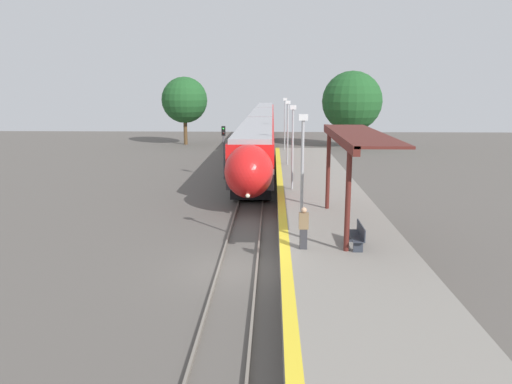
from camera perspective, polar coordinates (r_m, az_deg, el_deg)
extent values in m
plane|color=#56514C|center=(19.30, -2.07, -8.85)|extent=(120.00, 120.00, 0.00)
cube|color=slate|center=(19.33, -4.23, -8.60)|extent=(0.08, 90.00, 0.15)
cube|color=slate|center=(19.24, 0.09, -8.68)|extent=(0.08, 90.00, 0.15)
cube|color=black|center=(39.64, 0.01, 2.85)|extent=(2.46, 20.07, 0.76)
cube|color=#38383D|center=(39.52, 0.01, 4.06)|extent=(2.80, 21.81, 0.93)
cube|color=white|center=(39.44, 0.01, 4.96)|extent=(2.81, 21.81, 0.32)
cube|color=red|center=(39.34, 0.01, 6.21)|extent=(2.80, 21.81, 1.41)
cube|color=black|center=(39.35, 0.01, 6.10)|extent=(2.82, 20.07, 0.77)
cube|color=#9E9EA3|center=(39.27, 0.01, 7.45)|extent=(2.52, 21.81, 0.30)
cylinder|color=black|center=(31.97, -1.74, 0.41)|extent=(0.12, 0.94, 0.94)
cylinder|color=black|center=(31.91, 0.84, 0.39)|extent=(0.12, 0.94, 0.94)
cylinder|color=black|center=(34.13, -1.51, 1.15)|extent=(0.12, 0.94, 0.94)
cylinder|color=black|center=(34.07, 0.91, 1.13)|extent=(0.12, 0.94, 0.94)
cylinder|color=black|center=(45.29, -0.66, 3.82)|extent=(0.12, 0.94, 0.94)
cylinder|color=black|center=(45.25, 1.16, 3.81)|extent=(0.12, 0.94, 0.94)
cylinder|color=black|center=(47.46, -0.55, 4.19)|extent=(0.12, 0.94, 0.94)
cylinder|color=black|center=(47.42, 1.20, 4.19)|extent=(0.12, 0.94, 0.94)
ellipsoid|color=red|center=(27.40, -0.82, 2.38)|extent=(2.68, 3.69, 2.92)
ellipsoid|color=black|center=(26.87, -0.87, 3.23)|extent=(1.96, 2.15, 1.49)
sphere|color=#F9F4CC|center=(26.25, -0.96, -0.44)|extent=(0.24, 0.24, 0.24)
cube|color=black|center=(62.07, 0.70, 6.14)|extent=(2.46, 20.07, 0.76)
cube|color=#38383D|center=(61.99, 0.70, 6.91)|extent=(2.80, 21.81, 0.93)
cube|color=white|center=(61.94, 0.70, 7.49)|extent=(2.81, 21.81, 0.32)
cube|color=red|center=(61.88, 0.71, 8.28)|extent=(2.80, 21.81, 1.41)
cube|color=black|center=(61.89, 0.71, 8.22)|extent=(2.82, 20.07, 0.77)
cube|color=#9E9EA3|center=(61.83, 0.71, 9.07)|extent=(2.52, 21.81, 0.30)
cylinder|color=black|center=(54.29, -0.24, 5.17)|extent=(0.12, 0.94, 0.94)
cylinder|color=black|center=(54.26, 1.29, 5.16)|extent=(0.12, 0.94, 0.94)
cylinder|color=black|center=(56.48, -0.15, 5.43)|extent=(0.12, 0.94, 0.94)
cylinder|color=black|center=(56.44, 1.31, 5.42)|extent=(0.12, 0.94, 0.94)
cylinder|color=black|center=(67.74, 0.19, 6.51)|extent=(0.12, 0.94, 0.94)
cylinder|color=black|center=(67.71, 1.42, 6.50)|extent=(0.12, 0.94, 0.94)
cylinder|color=black|center=(69.93, 0.24, 6.68)|extent=(0.12, 0.94, 0.94)
cylinder|color=black|center=(69.90, 1.43, 6.67)|extent=(0.12, 0.94, 0.94)
cube|color=black|center=(84.60, 1.03, 7.67)|extent=(2.46, 20.07, 0.76)
cube|color=#38383D|center=(84.54, 1.03, 8.24)|extent=(2.80, 21.81, 0.93)
cube|color=white|center=(84.50, 1.03, 8.67)|extent=(2.81, 21.81, 0.32)
cube|color=red|center=(84.46, 1.03, 9.25)|extent=(2.80, 21.81, 1.41)
cube|color=black|center=(84.46, 1.03, 9.20)|extent=(2.82, 20.07, 0.77)
cube|color=#9E9EA3|center=(84.42, 1.03, 9.83)|extent=(2.52, 21.81, 0.30)
cylinder|color=black|center=(76.79, 0.39, 7.15)|extent=(0.12, 0.94, 0.94)
cylinder|color=black|center=(76.76, 1.48, 7.14)|extent=(0.12, 0.94, 0.94)
cylinder|color=black|center=(78.98, 0.44, 7.28)|extent=(0.12, 0.94, 0.94)
cylinder|color=black|center=(78.96, 1.49, 7.28)|extent=(0.12, 0.94, 0.94)
cylinder|color=black|center=(90.27, 0.62, 7.86)|extent=(0.12, 0.94, 0.94)
cylinder|color=black|center=(90.25, 1.54, 7.85)|extent=(0.12, 0.94, 0.94)
cylinder|color=black|center=(92.46, 0.65, 7.96)|extent=(0.12, 0.94, 0.94)
cylinder|color=black|center=(92.44, 1.55, 7.95)|extent=(0.12, 0.94, 0.94)
cube|color=gray|center=(19.32, 10.31, -7.68)|extent=(5.07, 64.00, 0.85)
cube|color=yellow|center=(18.98, 3.32, -6.48)|extent=(0.40, 64.00, 0.01)
cube|color=#2D333D|center=(18.88, 11.59, -6.16)|extent=(0.36, 0.06, 0.42)
cube|color=#2D333D|center=(20.08, 10.98, -5.03)|extent=(0.36, 0.06, 0.42)
cube|color=#2D333D|center=(19.41, 11.30, -4.94)|extent=(0.44, 1.71, 0.03)
cube|color=#2D333D|center=(19.38, 11.92, -4.27)|extent=(0.04, 1.71, 0.44)
cube|color=#333338|center=(18.92, 5.43, -5.34)|extent=(0.28, 0.20, 0.78)
cube|color=#7F6647|center=(18.72, 5.48, -3.29)|extent=(0.36, 0.22, 0.62)
sphere|color=tan|center=(18.62, 5.50, -2.06)|extent=(0.21, 0.21, 0.21)
cylinder|color=#59595E|center=(37.69, -3.70, 3.96)|extent=(0.14, 0.14, 3.29)
cube|color=black|center=(37.47, -3.74, 6.99)|extent=(0.28, 0.20, 0.70)
sphere|color=#1ED833|center=(37.34, -3.76, 7.23)|extent=(0.14, 0.14, 0.14)
sphere|color=#330A0A|center=(37.37, -3.75, 6.71)|extent=(0.14, 0.14, 0.14)
cylinder|color=#9E9EA3|center=(19.89, 5.29, 1.35)|extent=(0.12, 0.12, 4.72)
cube|color=silver|center=(19.59, 5.42, 8.50)|extent=(0.36, 0.20, 0.24)
cylinder|color=#9E9EA3|center=(29.50, 4.20, 4.82)|extent=(0.12, 0.12, 4.72)
cube|color=silver|center=(29.30, 4.27, 9.63)|extent=(0.36, 0.20, 0.24)
cylinder|color=#9E9EA3|center=(39.18, 3.65, 6.57)|extent=(0.12, 0.12, 4.72)
cube|color=silver|center=(39.03, 3.69, 10.20)|extent=(0.36, 0.20, 0.24)
cylinder|color=#9E9EA3|center=(48.88, 3.31, 7.63)|extent=(0.12, 0.12, 4.72)
cube|color=silver|center=(48.76, 3.34, 10.54)|extent=(0.36, 0.20, 0.24)
cylinder|color=#511E19|center=(18.53, 10.46, -1.00)|extent=(0.20, 0.20, 3.82)
cylinder|color=#511E19|center=(25.00, 8.24, 2.40)|extent=(0.20, 0.20, 3.82)
cube|color=#511E19|center=(21.46, 9.36, 6.22)|extent=(0.24, 9.65, 0.36)
cube|color=#511E19|center=(21.59, 11.76, 6.48)|extent=(2.00, 9.65, 0.10)
cylinder|color=brown|center=(61.32, -8.06, 6.87)|extent=(0.44, 0.44, 3.15)
sphere|color=#1E5123|center=(61.11, -8.17, 10.37)|extent=(5.45, 5.45, 5.45)
cylinder|color=brown|center=(58.77, 10.76, 6.26)|extent=(0.44, 0.44, 2.54)
sphere|color=#1E5123|center=(58.53, 10.91, 10.15)|extent=(6.80, 6.80, 6.80)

